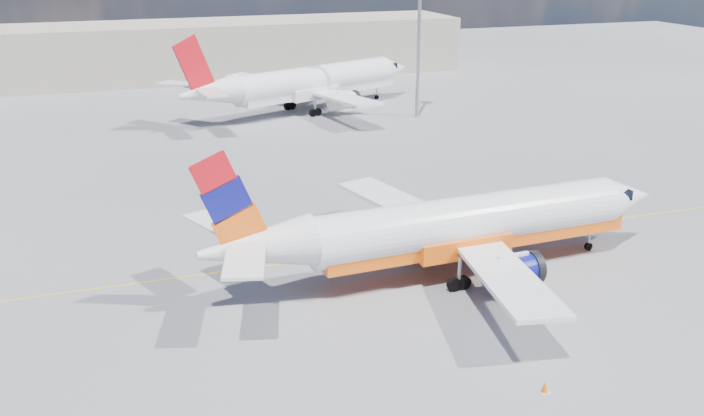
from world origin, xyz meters
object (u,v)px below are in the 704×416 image
object	(u,v)px
main_jet	(455,226)
traffic_cone	(545,387)
gse_tug	(455,224)
second_jet	(308,83)

from	to	relation	value
main_jet	traffic_cone	bearing A→B (deg)	-101.42
main_jet	traffic_cone	size ratio (longest dim) A/B	53.26
main_jet	traffic_cone	xyz separation A→B (m)	(-2.00, -13.50, -2.84)
main_jet	gse_tug	world-z (taller)	main_jet
traffic_cone	gse_tug	bearing A→B (deg)	75.39
main_jet	second_jet	xyz separation A→B (m)	(4.80, 48.56, 0.29)
second_jet	traffic_cone	size ratio (longest dim) A/B	57.39
second_jet	traffic_cone	bearing A→B (deg)	-118.67
second_jet	gse_tug	world-z (taller)	second_jet
main_jet	second_jet	size ratio (longest dim) A/B	0.93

